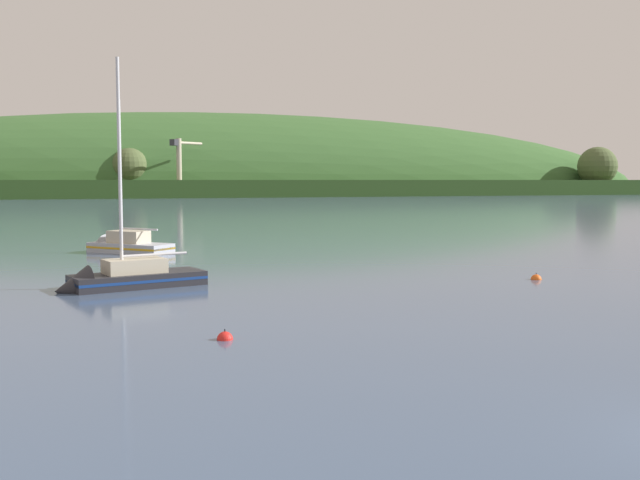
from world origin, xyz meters
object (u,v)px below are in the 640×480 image
dockside_crane (180,170)px  mooring_buoy_foreground (536,280)px  sailboat_far_left (122,248)px  sailboat_midwater_white (121,283)px  mooring_buoy_off_fishing_boat (225,340)px

dockside_crane → mooring_buoy_foreground: 182.71m
sailboat_far_left → mooring_buoy_foreground: size_ratio=18.70×
sailboat_midwater_white → mooring_buoy_off_fishing_boat: sailboat_midwater_white is taller
mooring_buoy_foreground → sailboat_midwater_white: bearing=173.7°
sailboat_midwater_white → sailboat_far_left: sailboat_midwater_white is taller
sailboat_far_left → dockside_crane: bearing=-53.4°
sailboat_midwater_white → mooring_buoy_foreground: bearing=155.2°
mooring_buoy_off_fishing_boat → mooring_buoy_foreground: bearing=30.4°
mooring_buoy_foreground → mooring_buoy_off_fishing_boat: bearing=-149.6°
dockside_crane → sailboat_midwater_white: dockside_crane is taller
dockside_crane → sailboat_midwater_white: (-15.17, -180.13, -7.72)m
dockside_crane → sailboat_far_left: size_ratio=1.45×
dockside_crane → mooring_buoy_foreground: size_ratio=27.04×
sailboat_far_left → sailboat_midwater_white: bearing=132.3°
dockside_crane → sailboat_far_left: 162.91m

